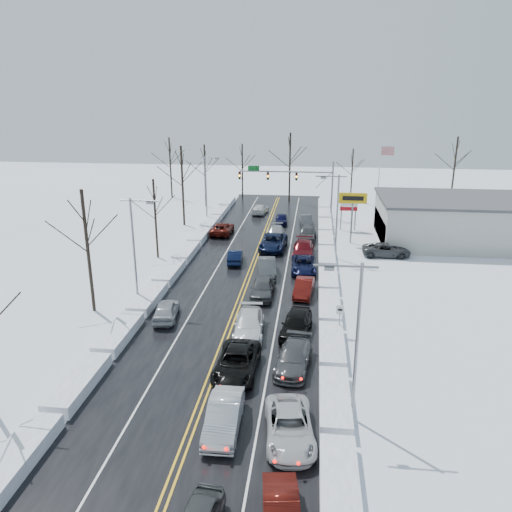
# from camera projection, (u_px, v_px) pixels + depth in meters

# --- Properties ---
(ground) EXTENTS (160.00, 160.00, 0.00)m
(ground) POSITION_uv_depth(u_px,v_px,m) (244.00, 289.00, 45.17)
(ground) COLOR silver
(ground) RESTS_ON ground
(road_surface) EXTENTS (14.00, 84.00, 0.01)m
(road_surface) POSITION_uv_depth(u_px,v_px,m) (247.00, 281.00, 47.06)
(road_surface) COLOR black
(road_surface) RESTS_ON ground
(snow_bank_left) EXTENTS (1.73, 72.00, 0.81)m
(snow_bank_left) POSITION_uv_depth(u_px,v_px,m) (168.00, 278.00, 47.90)
(snow_bank_left) COLOR white
(snow_bank_left) RESTS_ON ground
(snow_bank_right) EXTENTS (1.73, 72.00, 0.81)m
(snow_bank_right) POSITION_uv_depth(u_px,v_px,m) (328.00, 285.00, 46.22)
(snow_bank_right) COLOR white
(snow_bank_right) RESTS_ON ground
(traffic_signal_mast) EXTENTS (13.28, 0.39, 8.00)m
(traffic_signal_mast) POSITION_uv_depth(u_px,v_px,m) (296.00, 179.00, 69.50)
(traffic_signal_mast) COLOR slate
(traffic_signal_mast) RESTS_ON ground
(tires_plus_sign) EXTENTS (3.20, 0.34, 6.00)m
(tires_plus_sign) POSITION_uv_depth(u_px,v_px,m) (353.00, 202.00, 57.55)
(tires_plus_sign) COLOR slate
(tires_plus_sign) RESTS_ON ground
(used_vehicles_sign) EXTENTS (2.20, 0.22, 4.65)m
(used_vehicles_sign) POSITION_uv_depth(u_px,v_px,m) (349.00, 205.00, 63.74)
(used_vehicles_sign) COLOR slate
(used_vehicles_sign) RESTS_ON ground
(speed_limit_sign) EXTENTS (0.55, 0.09, 2.35)m
(speed_limit_sign) POSITION_uv_depth(u_px,v_px,m) (340.00, 314.00, 36.20)
(speed_limit_sign) COLOR slate
(speed_limit_sign) RESTS_ON ground
(flagpole) EXTENTS (1.87, 1.20, 10.00)m
(flagpole) POSITION_uv_depth(u_px,v_px,m) (380.00, 175.00, 69.96)
(flagpole) COLOR silver
(flagpole) RESTS_ON ground
(dealership_building) EXTENTS (20.40, 12.40, 5.30)m
(dealership_building) POSITION_uv_depth(u_px,v_px,m) (466.00, 220.00, 58.67)
(dealership_building) COLOR #AAA9A5
(dealership_building) RESTS_ON ground
(streetlight_se) EXTENTS (3.20, 0.25, 9.00)m
(streetlight_se) POSITION_uv_depth(u_px,v_px,m) (354.00, 331.00, 25.61)
(streetlight_se) COLOR slate
(streetlight_se) RESTS_ON ground
(streetlight_ne) EXTENTS (3.20, 0.25, 9.00)m
(streetlight_ne) POSITION_uv_depth(u_px,v_px,m) (335.00, 210.00, 52.04)
(streetlight_ne) COLOR slate
(streetlight_ne) RESTS_ON ground
(streetlight_sw) EXTENTS (3.20, 0.25, 9.00)m
(streetlight_sw) POSITION_uv_depth(u_px,v_px,m) (136.00, 243.00, 40.67)
(streetlight_sw) COLOR slate
(streetlight_sw) RESTS_ON ground
(streetlight_nw) EXTENTS (3.20, 0.25, 9.00)m
(streetlight_nw) POSITION_uv_depth(u_px,v_px,m) (207.00, 184.00, 67.09)
(streetlight_nw) COLOR slate
(streetlight_nw) RESTS_ON ground
(tree_left_b) EXTENTS (4.00, 4.00, 10.00)m
(tree_left_b) POSITION_uv_depth(u_px,v_px,m) (85.00, 228.00, 38.61)
(tree_left_b) COLOR #2D231C
(tree_left_b) RESTS_ON ground
(tree_left_c) EXTENTS (3.40, 3.40, 8.50)m
(tree_left_c) POSITION_uv_depth(u_px,v_px,m) (155.00, 204.00, 52.04)
(tree_left_c) COLOR #2D231C
(tree_left_c) RESTS_ON ground
(tree_left_d) EXTENTS (4.20, 4.20, 10.50)m
(tree_left_d) POSITION_uv_depth(u_px,v_px,m) (182.00, 170.00, 64.90)
(tree_left_d) COLOR #2D231C
(tree_left_d) RESTS_ON ground
(tree_left_e) EXTENTS (3.80, 3.80, 9.50)m
(tree_left_e) POSITION_uv_depth(u_px,v_px,m) (205.00, 164.00, 76.39)
(tree_left_e) COLOR #2D231C
(tree_left_e) RESTS_ON ground
(tree_far_a) EXTENTS (4.00, 4.00, 10.00)m
(tree_far_a) POSITION_uv_depth(u_px,v_px,m) (170.00, 156.00, 82.75)
(tree_far_a) COLOR #2D231C
(tree_far_a) RESTS_ON ground
(tree_far_b) EXTENTS (3.60, 3.60, 9.00)m
(tree_far_b) POSITION_uv_depth(u_px,v_px,m) (242.00, 160.00, 82.58)
(tree_far_b) COLOR #2D231C
(tree_far_b) RESTS_ON ground
(tree_far_c) EXTENTS (4.40, 4.40, 11.00)m
(tree_far_c) POSITION_uv_depth(u_px,v_px,m) (290.00, 154.00, 79.37)
(tree_far_c) COLOR #2D231C
(tree_far_c) RESTS_ON ground
(tree_far_d) EXTENTS (3.40, 3.40, 8.50)m
(tree_far_d) POSITION_uv_depth(u_px,v_px,m) (352.00, 165.00, 80.21)
(tree_far_d) COLOR #2D231C
(tree_far_d) RESTS_ON ground
(tree_far_e) EXTENTS (4.20, 4.20, 10.50)m
(tree_far_e) POSITION_uv_depth(u_px,v_px,m) (456.00, 157.00, 78.48)
(tree_far_e) COLOR #2D231C
(tree_far_e) RESTS_ON ground
(queued_car_1) EXTENTS (1.81, 4.88, 1.59)m
(queued_car_1) POSITION_uv_depth(u_px,v_px,m) (224.00, 429.00, 26.39)
(queued_car_1) COLOR #AFB2B7
(queued_car_1) RESTS_ON ground
(queued_car_2) EXTENTS (2.64, 5.58, 1.54)m
(queued_car_2) POSITION_uv_depth(u_px,v_px,m) (237.00, 373.00, 31.66)
(queued_car_2) COLOR black
(queued_car_2) RESTS_ON ground
(queued_car_3) EXTENTS (2.44, 5.35, 1.52)m
(queued_car_3) POSITION_uv_depth(u_px,v_px,m) (249.00, 334.00, 36.80)
(queued_car_3) COLOR white
(queued_car_3) RESTS_ON ground
(queued_car_4) EXTENTS (1.92, 4.76, 1.62)m
(queued_car_4) POSITION_uv_depth(u_px,v_px,m) (262.00, 296.00, 43.60)
(queued_car_4) COLOR #404245
(queued_car_4) RESTS_ON ground
(queued_car_5) EXTENTS (2.30, 5.00, 1.59)m
(queued_car_5) POSITION_uv_depth(u_px,v_px,m) (267.00, 275.00, 48.76)
(queued_car_5) COLOR #404345
(queued_car_5) RESTS_ON ground
(queued_car_6) EXTENTS (3.08, 6.13, 1.66)m
(queued_car_6) POSITION_uv_depth(u_px,v_px,m) (273.00, 249.00, 56.74)
(queued_car_6) COLOR black
(queued_car_6) RESTS_ON ground
(queued_car_7) EXTENTS (2.40, 5.19, 1.47)m
(queued_car_7) POSITION_uv_depth(u_px,v_px,m) (276.00, 239.00, 60.90)
(queued_car_7) COLOR #999CA1
(queued_car_7) RESTS_ON ground
(queued_car_8) EXTENTS (1.76, 4.03, 1.35)m
(queued_car_8) POSITION_uv_depth(u_px,v_px,m) (281.00, 224.00, 67.68)
(queued_car_8) COLOR black
(queued_car_8) RESTS_ON ground
(queued_car_10) EXTENTS (3.07, 5.53, 1.46)m
(queued_car_10) POSITION_uv_depth(u_px,v_px,m) (289.00, 439.00, 25.66)
(queued_car_10) COLOR silver
(queued_car_10) RESTS_ON ground
(queued_car_11) EXTENTS (2.60, 5.23, 1.46)m
(queued_car_11) POSITION_uv_depth(u_px,v_px,m) (293.00, 368.00, 32.30)
(queued_car_11) COLOR #44464A
(queued_car_11) RESTS_ON ground
(queued_car_12) EXTENTS (2.58, 5.14, 1.68)m
(queued_car_12) POSITION_uv_depth(u_px,v_px,m) (296.00, 334.00, 36.76)
(queued_car_12) COLOR black
(queued_car_12) RESTS_ON ground
(queued_car_13) EXTENTS (1.91, 4.43, 1.42)m
(queued_car_13) POSITION_uv_depth(u_px,v_px,m) (304.00, 295.00, 43.91)
(queued_car_13) COLOR #530E0B
(queued_car_13) RESTS_ON ground
(queued_car_14) EXTENTS (2.61, 5.33, 1.46)m
(queued_car_14) POSITION_uv_depth(u_px,v_px,m) (303.00, 272.00, 49.62)
(queued_car_14) COLOR black
(queued_car_14) RESTS_ON ground
(queued_car_15) EXTENTS (2.32, 5.56, 1.61)m
(queued_car_15) POSITION_uv_depth(u_px,v_px,m) (303.00, 256.00, 54.34)
(queued_car_15) COLOR #520B11
(queued_car_15) RESTS_ON ground
(queued_car_16) EXTENTS (2.34, 5.12, 1.70)m
(queued_car_16) POSITION_uv_depth(u_px,v_px,m) (307.00, 240.00, 60.30)
(queued_car_16) COLOR #3F4244
(queued_car_16) RESTS_ON ground
(queued_car_17) EXTENTS (1.97, 4.36, 1.39)m
(queued_car_17) POSITION_uv_depth(u_px,v_px,m) (306.00, 226.00, 66.85)
(queued_car_17) COLOR #3D3F42
(queued_car_17) RESTS_ON ground
(oncoming_car_0) EXTENTS (1.79, 4.22, 1.35)m
(oncoming_car_0) POSITION_uv_depth(u_px,v_px,m) (235.00, 262.00, 52.32)
(oncoming_car_0) COLOR black
(oncoming_car_0) RESTS_ON ground
(oncoming_car_1) EXTENTS (2.47, 5.27, 1.46)m
(oncoming_car_1) POSITION_uv_depth(u_px,v_px,m) (222.00, 234.00, 62.89)
(oncoming_car_1) COLOR #4F110A
(oncoming_car_1) RESTS_ON ground
(oncoming_car_2) EXTENTS (2.46, 4.79, 1.33)m
(oncoming_car_2) POSITION_uv_depth(u_px,v_px,m) (260.00, 214.00, 73.52)
(oncoming_car_2) COLOR silver
(oncoming_car_2) RESTS_ON ground
(oncoming_car_3) EXTENTS (2.29, 4.49, 1.46)m
(oncoming_car_3) POSITION_uv_depth(u_px,v_px,m) (167.00, 318.00, 39.32)
(oncoming_car_3) COLOR #A0A2A8
(oncoming_car_3) RESTS_ON ground
(parked_car_0) EXTENTS (5.17, 2.39, 1.44)m
(parked_car_0) POSITION_uv_depth(u_px,v_px,m) (386.00, 256.00, 54.33)
(parked_car_0) COLOR #393B3E
(parked_car_0) RESTS_ON ground
(parked_car_1) EXTENTS (2.50, 4.85, 1.34)m
(parked_car_1) POSITION_uv_depth(u_px,v_px,m) (406.00, 242.00, 59.45)
(parked_car_1) COLOR #46494C
(parked_car_1) RESTS_ON ground
(parked_car_2) EXTENTS (1.88, 4.24, 1.42)m
(parked_car_2) POSITION_uv_depth(u_px,v_px,m) (381.00, 230.00, 64.82)
(parked_car_2) COLOR black
(parked_car_2) RESTS_ON ground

